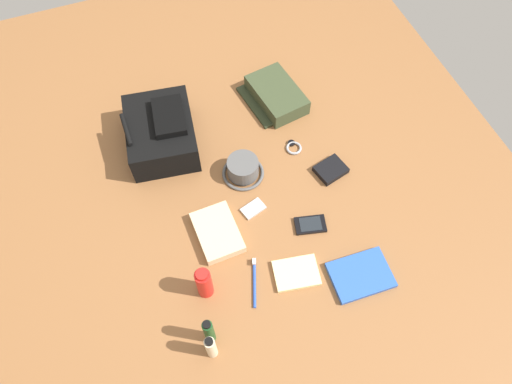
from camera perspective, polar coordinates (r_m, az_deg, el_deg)
ground_plane at (r=1.79m, az=0.00°, el=-0.84°), size 2.64×2.02×0.02m
backpack at (r=1.89m, az=-11.15°, el=6.96°), size 0.36×0.29×0.16m
toiletry_pouch at (r=2.02m, az=2.33°, el=11.38°), size 0.28×0.24×0.07m
bucket_hat at (r=1.80m, az=-1.56°, el=2.76°), size 0.16×0.16×0.08m
lotion_bottle at (r=1.51m, az=-5.37°, el=-17.86°), size 0.03×0.03×0.15m
shampoo_bottle at (r=1.52m, az=-5.60°, el=-16.14°), size 0.03×0.03×0.17m
sunscreen_spray at (r=1.57m, az=-6.17°, el=-10.66°), size 0.05×0.05×0.16m
paperback_novel at (r=1.68m, az=12.30°, el=-9.62°), size 0.16×0.21×0.02m
cell_phone at (r=1.73m, az=6.46°, el=-3.88°), size 0.09×0.12×0.01m
media_player at (r=1.75m, az=-0.33°, el=-1.98°), size 0.07×0.10×0.01m
wristwatch at (r=1.90m, az=4.47°, el=5.31°), size 0.07×0.06×0.01m
toothbrush at (r=1.64m, az=-0.19°, el=-10.34°), size 0.16×0.07×0.02m
wallet at (r=1.85m, az=8.86°, el=2.63°), size 0.11×0.13×0.02m
notepad at (r=1.65m, az=4.80°, el=-9.56°), size 0.13×0.17×0.02m
folded_towel at (r=1.70m, az=-4.60°, el=-4.80°), size 0.20×0.15×0.04m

